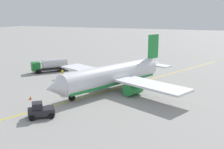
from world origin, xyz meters
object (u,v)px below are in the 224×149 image
at_px(safety_cone_nose, 31,98).
at_px(refueling_worker, 63,73).
at_px(pushback_tug, 40,110).
at_px(fuel_tanker, 50,65).
at_px(safety_cone_wingtip, 50,111).
at_px(airplane, 114,75).

bearing_deg(safety_cone_nose, refueling_worker, -165.40).
bearing_deg(pushback_tug, fuel_tanker, -146.68).
bearing_deg(pushback_tug, safety_cone_nose, -131.10).
height_order(pushback_tug, safety_cone_wingtip, pushback_tug).
bearing_deg(safety_cone_nose, pushback_tug, 48.90).
height_order(airplane, fuel_tanker, airplane).
bearing_deg(refueling_worker, safety_cone_nose, 14.60).
relative_size(airplane, fuel_tanker, 3.46).
distance_m(pushback_tug, refueling_worker, 24.36).
height_order(pushback_tug, refueling_worker, pushback_tug).
bearing_deg(safety_cone_wingtip, refueling_worker, -151.04).
distance_m(pushback_tug, safety_cone_nose, 8.83).
distance_m(fuel_tanker, safety_cone_nose, 21.92).
bearing_deg(fuel_tanker, refueling_worker, 59.37).
relative_size(airplane, pushback_tug, 7.35).
distance_m(fuel_tanker, pushback_tug, 30.23).
relative_size(pushback_tug, refueling_worker, 2.39).
relative_size(pushback_tug, safety_cone_nose, 7.04).
height_order(airplane, refueling_worker, airplane).
bearing_deg(pushback_tug, safety_cone_wingtip, 174.90).
xyz_separation_m(pushback_tug, safety_cone_nose, (-5.79, -6.63, -0.72)).
xyz_separation_m(refueling_worker, safety_cone_nose, (16.04, 4.18, -0.53)).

